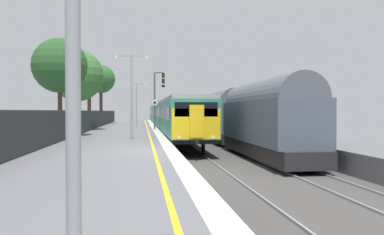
{
  "coord_description": "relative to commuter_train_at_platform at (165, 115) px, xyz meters",
  "views": [
    {
      "loc": [
        -0.86,
        -17.42,
        1.73
      ],
      "look_at": [
        1.76,
        3.34,
        1.39
      ],
      "focal_mm": 36.99,
      "sensor_mm": 36.0,
      "label": 1
    }
  ],
  "objects": [
    {
      "name": "background_tree_centre",
      "position": [
        -8.73,
        -14.05,
        3.5
      ],
      "size": [
        4.68,
        4.68,
        7.29
      ],
      "color": "#473323",
      "rests_on": "ground"
    },
    {
      "name": "signal_gantry",
      "position": [
        -1.49,
        -11.96,
        2.17
      ],
      "size": [
        1.1,
        0.24,
        5.54
      ],
      "color": "#47474C",
      "rests_on": "ground"
    },
    {
      "name": "background_tree_back",
      "position": [
        -8.54,
        4.05,
        4.65
      ],
      "size": [
        3.83,
        3.83,
        7.99
      ],
      "color": "#473323",
      "rests_on": "ground"
    },
    {
      "name": "platform_lamp_far",
      "position": [
        -3.59,
        -6.36,
        1.66
      ],
      "size": [
        2.0,
        0.2,
        4.87
      ],
      "color": "#93999E",
      "rests_on": "ground"
    },
    {
      "name": "background_tree_right",
      "position": [
        -9.32,
        -1.68,
        4.65
      ],
      "size": [
        3.44,
        3.44,
        7.8
      ],
      "color": "#473323",
      "rests_on": "ground"
    },
    {
      "name": "speed_limit_sign",
      "position": [
        -1.85,
        -15.87,
        0.5
      ],
      "size": [
        0.59,
        0.08,
        2.77
      ],
      "color": "#59595B",
      "rests_on": "ground"
    },
    {
      "name": "ground",
      "position": [
        0.55,
        -33.32,
        -1.88
      ],
      "size": [
        17.4,
        110.0,
        1.21
      ],
      "color": "slate"
    },
    {
      "name": "freight_train_adjacent_track",
      "position": [
        4.0,
        -9.88,
        0.14
      ],
      "size": [
        2.6,
        50.54,
        4.43
      ],
      "color": "#232326",
      "rests_on": "ground"
    },
    {
      "name": "background_tree_left",
      "position": [
        -8.49,
        -22.79,
        3.45
      ],
      "size": [
        3.72,
        3.72,
        6.69
      ],
      "color": "#473323",
      "rests_on": "ground"
    },
    {
      "name": "platform_lamp_mid",
      "position": [
        -3.59,
        -26.67,
        1.8
      ],
      "size": [
        2.0,
        0.2,
        5.13
      ],
      "color": "#93999E",
      "rests_on": "ground"
    },
    {
      "name": "platform_back_fence",
      "position": [
        -7.55,
        -33.32,
        -0.34
      ],
      "size": [
        0.07,
        99.0,
        1.77
      ],
      "color": "#282B2D",
      "rests_on": "ground"
    },
    {
      "name": "commuter_train_at_platform",
      "position": [
        0.0,
        0.0,
        0.0
      ],
      "size": [
        2.83,
        58.96,
        3.81
      ],
      "color": "#2D846B",
      "rests_on": "ground"
    }
  ]
}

